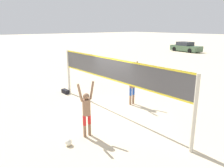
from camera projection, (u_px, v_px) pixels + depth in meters
The scene contains 7 objects.
ground_plane at pixel (112, 114), 9.79m from camera, with size 200.00×200.00×0.00m, color beige.
volleyball_net at pixel (112, 75), 9.33m from camera, with size 7.99×0.12×2.50m.
player_spiker at pixel (87, 109), 7.54m from camera, with size 0.28×0.68×1.98m.
player_blocker at pixel (132, 82), 10.68m from camera, with size 0.28×0.71×2.15m.
volleyball at pixel (68, 142), 7.15m from camera, with size 0.23×0.23×0.23m.
gear_bag at pixel (65, 91), 12.69m from camera, with size 0.56×0.24×0.23m.
parked_car_near at pixel (186, 47), 33.32m from camera, with size 4.86×2.38×1.47m.
Camera 1 is at (7.10, -5.73, 3.81)m, focal length 35.00 mm.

